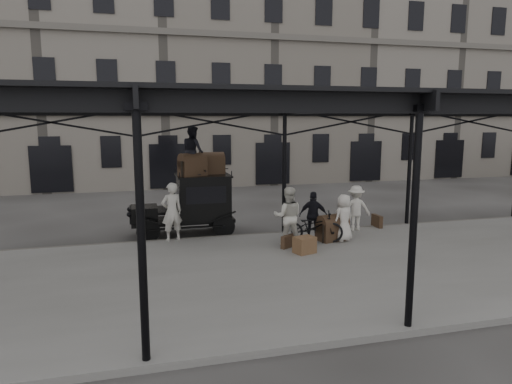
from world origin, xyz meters
TOP-DOWN VIEW (x-y plane):
  - ground at (0.00, 0.00)m, footprint 120.00×120.00m
  - platform at (0.00, -2.00)m, footprint 28.00×8.00m
  - canopy at (0.00, -1.72)m, footprint 22.50×9.00m
  - building_frontage at (0.00, 18.00)m, footprint 64.00×8.00m
  - taxi at (-3.05, 3.00)m, footprint 3.65×1.55m
  - porter_left at (-3.96, 1.80)m, footprint 0.81×0.64m
  - porter_midleft at (-0.43, 0.28)m, footprint 1.08×0.94m
  - porter_centre at (1.52, 0.31)m, footprint 0.89×0.72m
  - porter_official at (0.63, 0.76)m, footprint 1.02×0.78m
  - porter_right at (2.57, 1.52)m, footprint 1.17×0.83m
  - bicycle at (0.47, 0.41)m, footprint 2.08×1.26m
  - porter_roof at (-3.09, 2.91)m, footprint 0.91×1.02m
  - steamer_trunk_roof_near at (-3.14, 2.76)m, footprint 1.05×0.86m
  - steamer_trunk_roof_far at (-2.39, 3.21)m, footprint 0.93×0.61m
  - steamer_trunk_platform at (1.21, 0.50)m, footprint 1.11×0.83m
  - wicker_hamper at (-0.22, -0.68)m, footprint 0.71×0.61m
  - suitcase_upright at (3.61, 1.80)m, footprint 0.16×0.60m
  - suitcase_flat at (-0.49, 0.01)m, footprint 0.59×0.45m

SIDE VIEW (x-z plane):
  - ground at x=0.00m, z-range 0.00..0.00m
  - platform at x=0.00m, z-range 0.00..0.15m
  - suitcase_flat at x=-0.49m, z-range 0.15..0.55m
  - suitcase_upright at x=3.61m, z-range 0.15..0.60m
  - wicker_hamper at x=-0.22m, z-range 0.15..0.65m
  - steamer_trunk_platform at x=1.21m, z-range 0.15..0.88m
  - bicycle at x=0.47m, z-range 0.15..1.18m
  - porter_centre at x=1.52m, z-range 0.15..1.71m
  - porter_official at x=0.63m, z-range 0.15..1.77m
  - porter_right at x=2.57m, z-range 0.15..1.79m
  - porter_midleft at x=-0.43m, z-range 0.15..2.04m
  - porter_left at x=-3.96m, z-range 0.15..2.10m
  - taxi at x=-3.05m, z-range 0.11..2.29m
  - steamer_trunk_roof_far at x=-2.39m, z-range 2.18..2.83m
  - steamer_trunk_roof_near at x=-3.14m, z-range 2.18..2.85m
  - porter_roof at x=-3.09m, z-range 2.18..3.92m
  - canopy at x=0.00m, z-range 2.23..6.97m
  - building_frontage at x=0.00m, z-range 0.00..14.00m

